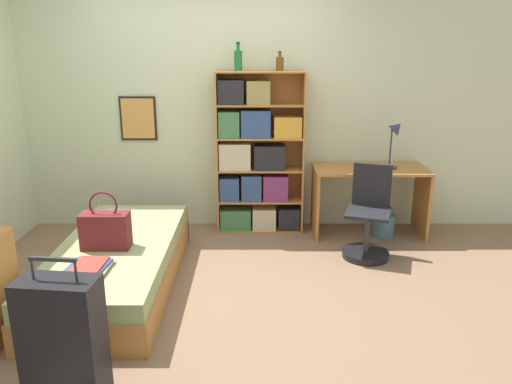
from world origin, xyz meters
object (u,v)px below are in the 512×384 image
handbag (103,230)px  bed (116,265)px  bottle_green (236,60)px  desk (367,188)px  book_stack_on_bed (86,269)px  desk_lamp (393,135)px  desk_chair (366,227)px  suitcase (61,340)px  bookcase (254,159)px  waste_bin (381,225)px  bottle_brown (278,63)px

handbag → bed: bearing=65.7°
bottle_green → desk: 1.85m
handbag → book_stack_on_bed: bearing=-90.6°
desk_lamp → desk_chair: bearing=-121.6°
suitcase → book_stack_on_bed: bearing=98.2°
handbag → bookcase: bearing=49.9°
desk_chair → handbag: bearing=-162.4°
handbag → suitcase: suitcase is taller
bookcase → desk_lamp: bearing=-5.2°
bookcase → waste_bin: size_ratio=7.02×
bookcase → desk_chair: (1.04, -0.69, -0.49)m
bottle_green → desk_lamp: 1.72m
bottle_brown → bookcase: bearing=177.6°
desk → desk_chair: size_ratio=1.34×
waste_bin → bottle_green: bearing=173.8°
desk → desk_chair: 0.62m
bookcase → desk: 1.20m
desk_chair → bookcase: bearing=146.4°
book_stack_on_bed → waste_bin: bearing=33.5°
book_stack_on_bed → bottle_green: (1.01, 1.81, 1.36)m
bottle_brown → desk_lamp: (1.15, -0.12, -0.69)m
handbag → desk_chair: bearing=17.6°
desk_lamp → bookcase: bearing=174.8°
handbag → waste_bin: 2.80m
handbag → desk: handbag is taller
bottle_green → desk: (1.34, -0.11, -1.27)m
bed → waste_bin: (2.45, 1.12, -0.07)m
desk → waste_bin: bearing=-18.9°
desk → bottle_brown: bearing=173.0°
handbag → book_stack_on_bed: 0.46m
book_stack_on_bed → suitcase: bearing=-81.8°
book_stack_on_bed → desk: (2.34, 1.71, 0.09)m
desk_chair → waste_bin: size_ratio=3.62×
bottle_green → desk_lamp: bearing=-4.0°
bed → bottle_brown: 2.43m
bed → book_stack_on_bed: (-0.05, -0.53, 0.22)m
bottle_green → desk_chair: (1.21, -0.67, -1.49)m
bottle_brown → desk_lamp: bottle_brown is taller
handbag → bottle_green: (1.00, 1.38, 1.24)m
handbag → desk: bearing=28.5°
suitcase → desk_lamp: (2.45, 2.51, 0.68)m
bottle_green → waste_bin: bearing=-6.2°
bed → bookcase: bearing=48.9°
desk_chair → suitcase: bearing=-137.1°
handbag → desk_chair: desk_chair is taller
suitcase → waste_bin: suitcase is taller
handbag → waste_bin: handbag is taller
handbag → bottle_green: size_ratio=1.69×
bottle_brown → desk: bearing=-7.0°
book_stack_on_bed → handbag: bearing=89.4°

